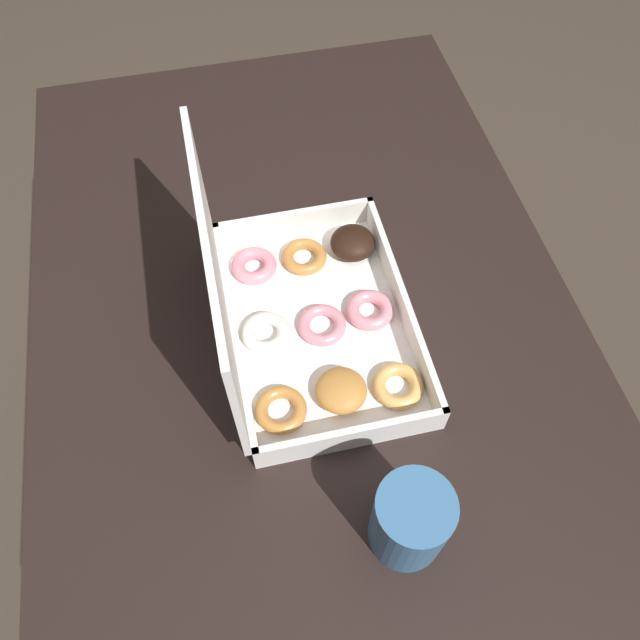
# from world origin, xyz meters

# --- Properties ---
(ground_plane) EXTENTS (8.00, 8.00, 0.00)m
(ground_plane) POSITION_xyz_m (0.00, 0.00, 0.00)
(ground_plane) COLOR #42382D
(dining_table) EXTENTS (1.22, 0.72, 0.77)m
(dining_table) POSITION_xyz_m (0.00, 0.00, 0.65)
(dining_table) COLOR black
(dining_table) RESTS_ON ground_plane
(donut_box) EXTENTS (0.34, 0.23, 0.24)m
(donut_box) POSITION_xyz_m (0.03, 0.01, 0.81)
(donut_box) COLOR white
(donut_box) RESTS_ON dining_table
(coffee_mug) EXTENTS (0.08, 0.08, 0.11)m
(coffee_mug) POSITION_xyz_m (-0.25, -0.05, 0.82)
(coffee_mug) COLOR teal
(coffee_mug) RESTS_ON dining_table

